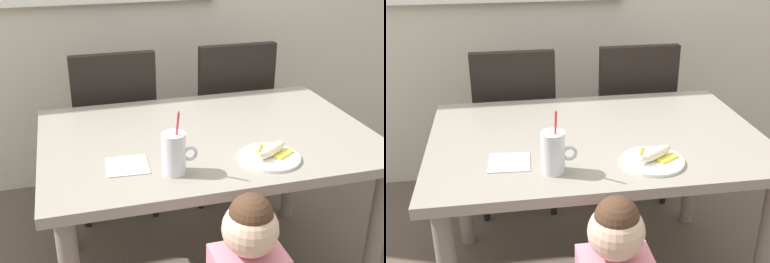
% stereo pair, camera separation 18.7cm
% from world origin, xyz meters
% --- Properties ---
extents(dining_table, '(1.36, 0.92, 0.74)m').
position_xyz_m(dining_table, '(0.00, 0.00, 0.64)').
color(dining_table, gray).
rests_on(dining_table, ground).
extents(dining_chair_left, '(0.44, 0.45, 0.96)m').
position_xyz_m(dining_chair_left, '(-0.32, 0.67, 0.54)').
color(dining_chair_left, black).
rests_on(dining_chair_left, ground).
extents(dining_chair_right, '(0.44, 0.44, 0.96)m').
position_xyz_m(dining_chair_right, '(0.34, 0.68, 0.54)').
color(dining_chair_right, black).
rests_on(dining_chair_right, ground).
extents(milk_cup, '(0.13, 0.09, 0.25)m').
position_xyz_m(milk_cup, '(-0.21, -0.29, 0.81)').
color(milk_cup, silver).
rests_on(milk_cup, dining_table).
extents(snack_plate, '(0.23, 0.23, 0.01)m').
position_xyz_m(snack_plate, '(0.15, -0.28, 0.75)').
color(snack_plate, white).
rests_on(snack_plate, dining_table).
extents(peeled_banana, '(0.17, 0.14, 0.07)m').
position_xyz_m(peeled_banana, '(0.16, -0.27, 0.77)').
color(peeled_banana, '#F4EAC6').
rests_on(peeled_banana, snack_plate).
extents(paper_napkin, '(0.16, 0.16, 0.00)m').
position_xyz_m(paper_napkin, '(-0.36, -0.20, 0.74)').
color(paper_napkin, silver).
rests_on(paper_napkin, dining_table).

